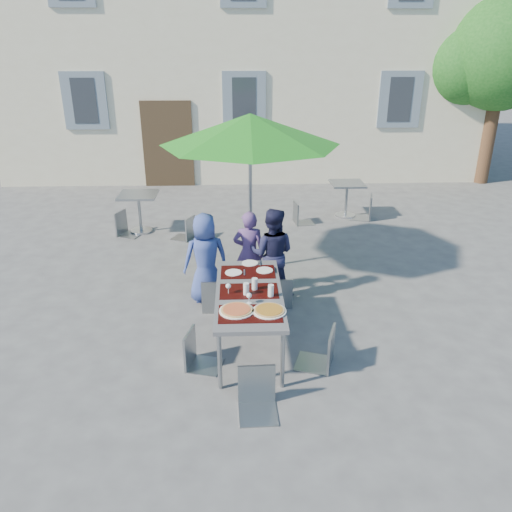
{
  "coord_description": "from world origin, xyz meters",
  "views": [
    {
      "loc": [
        -0.21,
        -5.71,
        3.49
      ],
      "look_at": [
        0.03,
        0.56,
        0.83
      ],
      "focal_mm": 35.0,
      "sensor_mm": 36.0,
      "label": 1
    }
  ],
  "objects_px": {
    "patio_umbrella": "(250,130)",
    "chair_5": "(257,367)",
    "chair_1": "(260,277)",
    "chair_4": "(324,326)",
    "chair_0": "(216,276)",
    "bg_chair_l_0": "(124,209)",
    "cafe_table_0": "(139,205)",
    "pizza_near_right": "(269,310)",
    "child_2": "(272,254)",
    "bg_chair_r_1": "(367,192)",
    "child_0": "(206,258)",
    "dining_table": "(249,295)",
    "cafe_table_1": "(347,193)",
    "bg_chair_r_0": "(186,215)",
    "chair_3": "(196,330)",
    "chair_2": "(279,274)",
    "pizza_near_left": "(237,310)",
    "bg_chair_l_1": "(301,200)",
    "child_1": "(249,253)"
  },
  "relations": [
    {
      "from": "bg_chair_l_0",
      "to": "cafe_table_1",
      "type": "height_order",
      "value": "bg_chair_l_0"
    },
    {
      "from": "chair_3",
      "to": "chair_4",
      "type": "bearing_deg",
      "value": -2.28
    },
    {
      "from": "chair_2",
      "to": "bg_chair_l_0",
      "type": "xyz_separation_m",
      "value": [
        -2.8,
        3.05,
        0.03
      ]
    },
    {
      "from": "bg_chair_r_1",
      "to": "dining_table",
      "type": "bearing_deg",
      "value": -118.57
    },
    {
      "from": "dining_table",
      "to": "patio_umbrella",
      "type": "distance_m",
      "value": 2.81
    },
    {
      "from": "pizza_near_left",
      "to": "bg_chair_r_1",
      "type": "distance_m",
      "value": 6.05
    },
    {
      "from": "chair_4",
      "to": "chair_5",
      "type": "height_order",
      "value": "chair_4"
    },
    {
      "from": "bg_chair_r_0",
      "to": "cafe_table_0",
      "type": "bearing_deg",
      "value": 155.37
    },
    {
      "from": "child_2",
      "to": "chair_1",
      "type": "height_order",
      "value": "child_2"
    },
    {
      "from": "child_0",
      "to": "child_2",
      "type": "height_order",
      "value": "child_2"
    },
    {
      "from": "dining_table",
      "to": "chair_3",
      "type": "xyz_separation_m",
      "value": [
        -0.62,
        -0.43,
        -0.21
      ]
    },
    {
      "from": "chair_0",
      "to": "chair_4",
      "type": "bearing_deg",
      "value": -47.37
    },
    {
      "from": "chair_4",
      "to": "bg_chair_r_0",
      "type": "height_order",
      "value": "chair_4"
    },
    {
      "from": "child_1",
      "to": "chair_2",
      "type": "relative_size",
      "value": 1.5
    },
    {
      "from": "pizza_near_left",
      "to": "cafe_table_1",
      "type": "relative_size",
      "value": 0.52
    },
    {
      "from": "pizza_near_right",
      "to": "bg_chair_l_0",
      "type": "bearing_deg",
      "value": 119.28
    },
    {
      "from": "chair_3",
      "to": "chair_5",
      "type": "relative_size",
      "value": 0.96
    },
    {
      "from": "chair_4",
      "to": "chair_5",
      "type": "distance_m",
      "value": 1.07
    },
    {
      "from": "pizza_near_right",
      "to": "child_0",
      "type": "relative_size",
      "value": 0.29
    },
    {
      "from": "chair_3",
      "to": "bg_chair_r_1",
      "type": "height_order",
      "value": "bg_chair_r_1"
    },
    {
      "from": "chair_1",
      "to": "bg_chair_l_0",
      "type": "xyz_separation_m",
      "value": [
        -2.53,
        3.21,
        -0.02
      ]
    },
    {
      "from": "child_2",
      "to": "patio_umbrella",
      "type": "distance_m",
      "value": 1.92
    },
    {
      "from": "bg_chair_r_1",
      "to": "child_0",
      "type": "bearing_deg",
      "value": -131.79
    },
    {
      "from": "chair_1",
      "to": "chair_0",
      "type": "bearing_deg",
      "value": 174.54
    },
    {
      "from": "child_2",
      "to": "bg_chair_l_0",
      "type": "height_order",
      "value": "child_2"
    },
    {
      "from": "chair_0",
      "to": "cafe_table_0",
      "type": "relative_size",
      "value": 1.18
    },
    {
      "from": "chair_0",
      "to": "chair_3",
      "type": "distance_m",
      "value": 1.34
    },
    {
      "from": "patio_umbrella",
      "to": "bg_chair_r_0",
      "type": "xyz_separation_m",
      "value": [
        -1.21,
        1.48,
        -1.81
      ]
    },
    {
      "from": "pizza_near_left",
      "to": "patio_umbrella",
      "type": "distance_m",
      "value": 3.19
    },
    {
      "from": "child_2",
      "to": "chair_4",
      "type": "xyz_separation_m",
      "value": [
        0.47,
        -1.79,
        -0.15
      ]
    },
    {
      "from": "child_1",
      "to": "child_2",
      "type": "distance_m",
      "value": 0.36
    },
    {
      "from": "child_2",
      "to": "chair_5",
      "type": "distance_m",
      "value": 2.55
    },
    {
      "from": "dining_table",
      "to": "child_0",
      "type": "distance_m",
      "value": 1.37
    },
    {
      "from": "cafe_table_0",
      "to": "bg_chair_l_1",
      "type": "distance_m",
      "value": 3.3
    },
    {
      "from": "dining_table",
      "to": "chair_2",
      "type": "xyz_separation_m",
      "value": [
        0.45,
        1.0,
        -0.2
      ]
    },
    {
      "from": "pizza_near_right",
      "to": "chair_0",
      "type": "xyz_separation_m",
      "value": [
        -0.65,
        1.41,
        -0.23
      ]
    },
    {
      "from": "chair_0",
      "to": "bg_chair_l_1",
      "type": "height_order",
      "value": "chair_0"
    },
    {
      "from": "chair_1",
      "to": "patio_umbrella",
      "type": "distance_m",
      "value": 2.29
    },
    {
      "from": "bg_chair_l_1",
      "to": "chair_0",
      "type": "bearing_deg",
      "value": -113.74
    },
    {
      "from": "chair_0",
      "to": "bg_chair_l_0",
      "type": "height_order",
      "value": "chair_0"
    },
    {
      "from": "bg_chair_r_0",
      "to": "patio_umbrella",
      "type": "bearing_deg",
      "value": -50.75
    },
    {
      "from": "child_0",
      "to": "bg_chair_r_0",
      "type": "height_order",
      "value": "child_0"
    },
    {
      "from": "chair_1",
      "to": "chair_4",
      "type": "xyz_separation_m",
      "value": [
        0.67,
        -1.33,
        -0.0
      ]
    },
    {
      "from": "child_1",
      "to": "patio_umbrella",
      "type": "height_order",
      "value": "patio_umbrella"
    },
    {
      "from": "chair_0",
      "to": "chair_2",
      "type": "bearing_deg",
      "value": 6.81
    },
    {
      "from": "child_2",
      "to": "chair_0",
      "type": "height_order",
      "value": "child_2"
    },
    {
      "from": "chair_5",
      "to": "bg_chair_l_1",
      "type": "distance_m",
      "value": 5.92
    },
    {
      "from": "chair_2",
      "to": "cafe_table_1",
      "type": "xyz_separation_m",
      "value": [
        1.8,
        4.04,
        0.02
      ]
    },
    {
      "from": "patio_umbrella",
      "to": "chair_5",
      "type": "bearing_deg",
      "value": -90.56
    },
    {
      "from": "pizza_near_right",
      "to": "bg_chair_l_0",
      "type": "relative_size",
      "value": 0.42
    }
  ]
}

